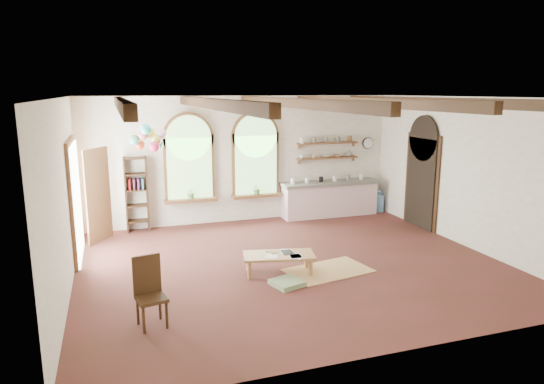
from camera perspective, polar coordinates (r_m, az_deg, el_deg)
name	(u,v)px	position (r m, az deg, el deg)	size (l,w,h in m)	color
floor	(291,264)	(9.58, 2.30, -8.44)	(8.00, 8.00, 0.00)	#5A2725
ceiling_beams	(293,103)	(8.99, 2.47, 10.43)	(6.20, 6.80, 0.18)	#392112
window_left	(189,161)	(12.08, -9.70, 3.63)	(1.30, 0.28, 2.20)	brown
window_right	(256,158)	(12.45, -1.94, 4.03)	(1.30, 0.28, 2.20)	brown
left_doorway	(75,201)	(10.45, -22.12, -1.03)	(0.10, 1.90, 2.50)	brown
right_doorway	(421,183)	(12.41, 17.11, 1.00)	(0.10, 1.30, 2.40)	black
kitchen_counter	(329,198)	(13.15, 6.77, -0.75)	(2.68, 0.62, 0.94)	beige
wall_shelf_lower	(327,158)	(13.12, 6.55, 4.00)	(1.70, 0.24, 0.04)	brown
wall_shelf_upper	(328,143)	(13.07, 6.59, 5.73)	(1.70, 0.24, 0.04)	brown
wall_clock	(368,143)	(13.71, 11.22, 5.66)	(0.32, 0.32, 0.04)	black
bookshelf	(137,194)	(11.98, -15.65, -0.27)	(0.53, 0.32, 1.80)	#392112
coffee_table	(279,256)	(9.00, 0.81, -7.59)	(1.39, 0.86, 0.37)	#AA8E4E
side_chair	(151,307)	(7.32, -14.01, -12.94)	(0.47, 0.47, 1.02)	#392112
floor_mat	(328,270)	(9.28, 6.65, -9.16)	(1.54, 0.95, 0.02)	tan
floor_cushion	(287,283)	(8.57, 1.76, -10.64)	(0.49, 0.49, 0.08)	gray
water_jug_a	(364,204)	(13.68, 10.80, -1.38)	(0.29, 0.29, 0.57)	#5E9ACA
water_jug_b	(379,202)	(13.90, 12.43, -1.17)	(0.31, 0.31, 0.61)	#5E9ACA
balloon_cluster	(149,138)	(10.77, -14.22, 6.22)	(0.78, 0.86, 1.14)	silver
table_book	(269,253)	(9.03, -0.37, -7.15)	(0.15, 0.22, 0.02)	olive
tablet	(287,252)	(9.07, 1.81, -7.10)	(0.19, 0.28, 0.01)	black
potted_plant_left	(191,193)	(12.11, -9.50, -0.10)	(0.27, 0.23, 0.30)	#598C4C
potted_plant_right	(257,189)	(12.48, -1.77, 0.41)	(0.27, 0.23, 0.30)	#598C4C
shelf_cup_a	(302,157)	(12.82, 3.50, 4.18)	(0.12, 0.10, 0.10)	white
shelf_cup_b	(314,156)	(12.95, 4.94, 4.22)	(0.10, 0.10, 0.09)	beige
shelf_bowl_a	(326,156)	(13.10, 6.35, 4.19)	(0.22, 0.22, 0.05)	beige
shelf_bowl_b	(338,156)	(13.24, 7.73, 4.26)	(0.20, 0.20, 0.06)	#8C664C
shelf_vase	(349,153)	(13.39, 9.09, 4.58)	(0.18, 0.18, 0.19)	slate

